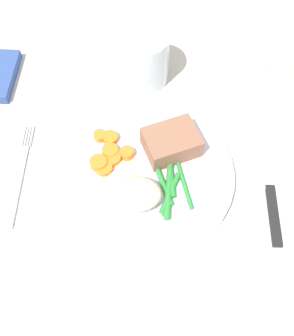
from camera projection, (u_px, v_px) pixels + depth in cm
name	position (u px, v px, depth cm)	size (l,w,h in cm)	color
dining_table	(135.00, 169.00, 61.05)	(120.00, 90.00, 2.00)	beige
dinner_plate	(147.00, 174.00, 58.53)	(24.53, 24.53, 1.60)	white
meat_portion	(171.00, 142.00, 58.23)	(7.42, 5.60, 3.38)	#936047
mashed_potatoes	(129.00, 194.00, 54.04)	(7.83, 5.29, 3.78)	beige
carrot_slices	(108.00, 154.00, 58.65)	(6.07, 7.45, 1.28)	orange
green_beans	(170.00, 187.00, 56.17)	(5.80, 9.18, 0.89)	#2D8C38
fork	(20.00, 175.00, 59.19)	(1.44, 16.60, 0.40)	silver
knife	(269.00, 181.00, 58.66)	(1.70, 20.50, 0.64)	black
water_glass	(144.00, 61.00, 65.18)	(7.73, 7.73, 8.89)	silver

